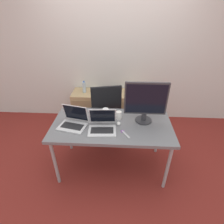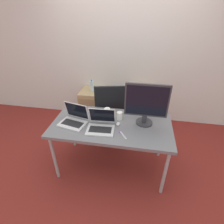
{
  "view_description": "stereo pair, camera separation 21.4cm",
  "coord_description": "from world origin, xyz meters",
  "px_view_note": "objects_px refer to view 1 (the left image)",
  "views": [
    {
      "loc": [
        0.1,
        -1.78,
        2.02
      ],
      "look_at": [
        0.0,
        0.04,
        0.9
      ],
      "focal_mm": 28.0,
      "sensor_mm": 36.0,
      "label": 1
    },
    {
      "loc": [
        0.31,
        -1.76,
        2.02
      ],
      "look_at": [
        0.0,
        0.04,
        0.9
      ],
      "focal_mm": 28.0,
      "sensor_mm": 36.0,
      "label": 2
    }
  ],
  "objects_px": {
    "laptop_right": "(102,126)",
    "cabinet_left": "(86,107)",
    "office_chair": "(105,119)",
    "water_bottle": "(84,87)",
    "coffee_cup_brown": "(106,112)",
    "laptop_left": "(73,122)",
    "cabinet_right": "(131,108)",
    "mouse": "(119,123)",
    "monitor": "(146,102)",
    "coffee_cup_white": "(119,115)"
  },
  "relations": [
    {
      "from": "mouse",
      "to": "cabinet_right",
      "type": "bearing_deg",
      "value": 78.68
    },
    {
      "from": "mouse",
      "to": "coffee_cup_brown",
      "type": "distance_m",
      "value": 0.28
    },
    {
      "from": "cabinet_left",
      "to": "monitor",
      "type": "bearing_deg",
      "value": -47.14
    },
    {
      "from": "laptop_right",
      "to": "monitor",
      "type": "relative_size",
      "value": 0.64
    },
    {
      "from": "laptop_right",
      "to": "coffee_cup_brown",
      "type": "xyz_separation_m",
      "value": [
        0.01,
        0.32,
        -0.0
      ]
    },
    {
      "from": "office_chair",
      "to": "water_bottle",
      "type": "relative_size",
      "value": 4.8
    },
    {
      "from": "cabinet_left",
      "to": "laptop_right",
      "type": "bearing_deg",
      "value": -69.66
    },
    {
      "from": "mouse",
      "to": "laptop_left",
      "type": "bearing_deg",
      "value": -175.52
    },
    {
      "from": "coffee_cup_white",
      "to": "office_chair",
      "type": "bearing_deg",
      "value": 114.4
    },
    {
      "from": "cabinet_right",
      "to": "water_bottle",
      "type": "relative_size",
      "value": 2.9
    },
    {
      "from": "laptop_left",
      "to": "laptop_right",
      "type": "distance_m",
      "value": 0.37
    },
    {
      "from": "office_chair",
      "to": "laptop_left",
      "type": "xyz_separation_m",
      "value": [
        -0.32,
        -0.69,
        0.41
      ]
    },
    {
      "from": "cabinet_left",
      "to": "coffee_cup_white",
      "type": "xyz_separation_m",
      "value": [
        0.65,
        -1.01,
        0.48
      ]
    },
    {
      "from": "cabinet_right",
      "to": "coffee_cup_brown",
      "type": "xyz_separation_m",
      "value": [
        -0.41,
        -0.93,
        0.48
      ]
    },
    {
      "from": "office_chair",
      "to": "coffee_cup_white",
      "type": "bearing_deg",
      "value": -65.6
    },
    {
      "from": "cabinet_right",
      "to": "mouse",
      "type": "height_order",
      "value": "mouse"
    },
    {
      "from": "coffee_cup_white",
      "to": "cabinet_right",
      "type": "bearing_deg",
      "value": 77.13
    },
    {
      "from": "office_chair",
      "to": "cabinet_right",
      "type": "height_order",
      "value": "office_chair"
    },
    {
      "from": "coffee_cup_white",
      "to": "laptop_right",
      "type": "bearing_deg",
      "value": -128.47
    },
    {
      "from": "water_bottle",
      "to": "office_chair",
      "type": "bearing_deg",
      "value": -49.88
    },
    {
      "from": "cabinet_right",
      "to": "water_bottle",
      "type": "height_order",
      "value": "water_bottle"
    },
    {
      "from": "laptop_right",
      "to": "mouse",
      "type": "height_order",
      "value": "laptop_right"
    },
    {
      "from": "mouse",
      "to": "coffee_cup_white",
      "type": "relative_size",
      "value": 0.66
    },
    {
      "from": "cabinet_left",
      "to": "coffee_cup_brown",
      "type": "bearing_deg",
      "value": -62.89
    },
    {
      "from": "monitor",
      "to": "coffee_cup_brown",
      "type": "height_order",
      "value": "monitor"
    },
    {
      "from": "water_bottle",
      "to": "monitor",
      "type": "relative_size",
      "value": 0.42
    },
    {
      "from": "cabinet_right",
      "to": "mouse",
      "type": "distance_m",
      "value": 1.25
    },
    {
      "from": "water_bottle",
      "to": "monitor",
      "type": "distance_m",
      "value": 1.46
    },
    {
      "from": "water_bottle",
      "to": "coffee_cup_white",
      "type": "bearing_deg",
      "value": -57.07
    },
    {
      "from": "monitor",
      "to": "laptop_left",
      "type": "bearing_deg",
      "value": -170.7
    },
    {
      "from": "mouse",
      "to": "coffee_cup_brown",
      "type": "bearing_deg",
      "value": 129.48
    },
    {
      "from": "cabinet_left",
      "to": "laptop_left",
      "type": "relative_size",
      "value": 1.73
    },
    {
      "from": "mouse",
      "to": "coffee_cup_white",
      "type": "bearing_deg",
      "value": 90.3
    },
    {
      "from": "water_bottle",
      "to": "coffee_cup_brown",
      "type": "bearing_deg",
      "value": -62.95
    },
    {
      "from": "mouse",
      "to": "coffee_cup_white",
      "type": "distance_m",
      "value": 0.14
    },
    {
      "from": "water_bottle",
      "to": "laptop_left",
      "type": "height_order",
      "value": "laptop_left"
    },
    {
      "from": "laptop_left",
      "to": "coffee_cup_white",
      "type": "distance_m",
      "value": 0.58
    },
    {
      "from": "cabinet_right",
      "to": "coffee_cup_white",
      "type": "height_order",
      "value": "coffee_cup_white"
    },
    {
      "from": "laptop_right",
      "to": "monitor",
      "type": "xyz_separation_m",
      "value": [
        0.51,
        0.2,
        0.23
      ]
    },
    {
      "from": "mouse",
      "to": "cabinet_left",
      "type": "bearing_deg",
      "value": 119.74
    },
    {
      "from": "coffee_cup_white",
      "to": "cabinet_left",
      "type": "bearing_deg",
      "value": 122.98
    },
    {
      "from": "monitor",
      "to": "cabinet_left",
      "type": "bearing_deg",
      "value": 132.86
    },
    {
      "from": "laptop_left",
      "to": "mouse",
      "type": "distance_m",
      "value": 0.56
    },
    {
      "from": "cabinet_right",
      "to": "laptop_right",
      "type": "bearing_deg",
      "value": -108.65
    },
    {
      "from": "water_bottle",
      "to": "laptop_left",
      "type": "bearing_deg",
      "value": -85.12
    },
    {
      "from": "mouse",
      "to": "laptop_right",
      "type": "bearing_deg",
      "value": -151.96
    },
    {
      "from": "office_chair",
      "to": "laptop_right",
      "type": "height_order",
      "value": "office_chair"
    },
    {
      "from": "water_bottle",
      "to": "cabinet_left",
      "type": "bearing_deg",
      "value": -90.0
    },
    {
      "from": "laptop_right",
      "to": "cabinet_left",
      "type": "bearing_deg",
      "value": 110.34
    },
    {
      "from": "cabinet_right",
      "to": "laptop_left",
      "type": "relative_size",
      "value": 1.73
    }
  ]
}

